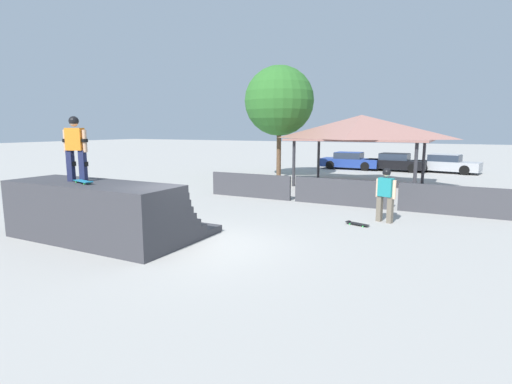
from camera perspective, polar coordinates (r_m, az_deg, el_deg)
name	(u,v)px	position (r m, az deg, el deg)	size (l,w,h in m)	color
ground_plane	(197,247)	(10.57, -8.42, -7.74)	(160.00, 160.00, 0.00)	#A3A09B
quarter_pipe_ramp	(101,213)	(11.90, -21.25, -2.87)	(5.18, 3.30, 1.60)	#38383D
skater_on_deck	(75,144)	(11.94, -24.40, 6.23)	(0.76, 0.38, 1.76)	#1E2347
skateboard_on_deck	(83,181)	(11.47, -23.42, 1.41)	(0.86, 0.44, 0.09)	green
bystander_walking	(386,191)	(13.61, 18.04, 0.17)	(0.69, 0.37, 1.77)	#6B6051
skateboard_on_ground	(357,223)	(13.08, 14.18, -4.39)	(0.79, 0.42, 0.09)	green
barrier_fence	(341,192)	(16.23, 12.03, -0.04)	(12.06, 0.12, 1.05)	#3D3D42
pavilion_shelter	(361,128)	(22.16, 14.82, 8.84)	(7.07, 4.77, 3.75)	#2D2D33
tree_beside_pavilion	(279,101)	(25.01, 3.34, 12.85)	(4.23, 4.23, 6.82)	brown
parked_car_blue	(350,161)	(31.03, 13.24, 4.33)	(4.25, 1.81, 1.27)	navy
parked_car_black	(395,163)	(30.58, 19.30, 3.99)	(4.35, 1.98, 1.27)	black
parked_car_silver	(446,164)	(30.62, 25.48, 3.63)	(4.49, 2.37, 1.27)	#A8AAAF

